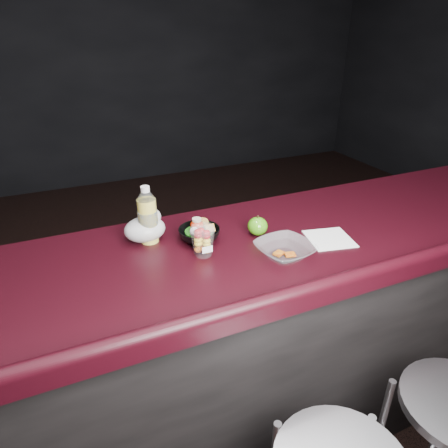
{
  "coord_description": "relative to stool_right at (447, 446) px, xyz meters",
  "views": [
    {
      "loc": [
        -0.5,
        -0.84,
        1.74
      ],
      "look_at": [
        0.02,
        0.34,
        1.1
      ],
      "focal_mm": 32.0,
      "sensor_mm": 36.0,
      "label": 1
    }
  ],
  "objects": [
    {
      "name": "lemonade_bottle",
      "position": [
        -0.72,
        0.84,
        0.58
      ],
      "size": [
        0.07,
        0.07,
        0.22
      ],
      "color": "yellow",
      "rests_on": "counter"
    },
    {
      "name": "plastic_bag",
      "position": [
        -0.72,
        0.86,
        0.54
      ],
      "size": [
        0.15,
        0.13,
        0.11
      ],
      "color": "silver",
      "rests_on": "counter"
    },
    {
      "name": "takeout_bowl",
      "position": [
        -0.31,
        0.54,
        0.51
      ],
      "size": [
        0.22,
        0.22,
        0.05
      ],
      "rotation": [
        0.0,
        0.0,
        0.14
      ],
      "color": "silver",
      "rests_on": "counter"
    },
    {
      "name": "paper_napkin",
      "position": [
        -0.09,
        0.58,
        0.49
      ],
      "size": [
        0.19,
        0.19,
        0.0
      ],
      "primitive_type": "cube",
      "rotation": [
        0.0,
        0.0,
        -0.21
      ],
      "color": "white",
      "rests_on": "counter"
    },
    {
      "name": "green_apple",
      "position": [
        -0.32,
        0.73,
        0.52
      ],
      "size": [
        0.08,
        0.08,
        0.08
      ],
      "color": "#35760D",
      "rests_on": "counter"
    },
    {
      "name": "fruit_cup",
      "position": [
        -0.57,
        0.67,
        0.55
      ],
      "size": [
        0.09,
        0.09,
        0.12
      ],
      "color": "white",
      "rests_on": "counter"
    },
    {
      "name": "snack_bowl",
      "position": [
        -0.54,
        0.78,
        0.51
      ],
      "size": [
        0.2,
        0.2,
        0.08
      ],
      "rotation": [
        0.0,
        0.0,
        0.33
      ],
      "color": "black",
      "rests_on": "counter"
    },
    {
      "name": "counter",
      "position": [
        -0.49,
        0.68,
        -0.02
      ],
      "size": [
        4.06,
        0.71,
        1.02
      ],
      "color": "black",
      "rests_on": "ground"
    },
    {
      "name": "stool_right",
      "position": [
        0.0,
        0.0,
        0.0
      ],
      "size": [
        0.4,
        0.4,
        0.73
      ],
      "rotation": [
        0.0,
        0.0,
        -0.13
      ],
      "color": "#B7B7BC",
      "rests_on": "ground"
    }
  ]
}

